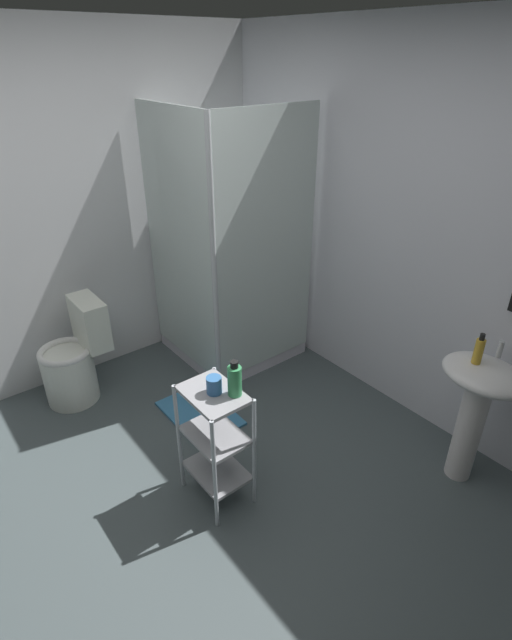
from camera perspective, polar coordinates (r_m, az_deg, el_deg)
name	(u,v)px	position (r m, az deg, el deg)	size (l,w,h in m)	color
ground_plane	(185,526)	(2.95, -8.34, -22.76)	(4.20, 4.20, 0.02)	#495456
wall_back	(423,238)	(3.29, 19.02, 9.02)	(4.20, 0.14, 2.50)	silver
wall_left	(31,224)	(3.74, -24.84, 10.22)	(0.10, 4.20, 2.50)	silver
shower_stall	(229,308)	(3.95, -3.24, 1.45)	(0.92, 0.92, 2.00)	white
pedestal_sink	(477,399)	(3.04, 24.48, -8.37)	(0.46, 0.37, 0.81)	white
sink_faucet	(500,349)	(2.99, 26.69, -3.09)	(0.03, 0.03, 0.10)	silver
toilet	(75,361)	(3.79, -20.47, -4.47)	(0.37, 0.49, 0.76)	white
storage_cart	(215,437)	(2.76, -4.79, -13.48)	(0.38, 0.28, 0.74)	silver
hand_soap_bottle	(479,350)	(2.87, 24.64, -3.26)	(0.05, 0.05, 0.18)	gold
body_wash_bottle_green	(235,380)	(2.49, -2.52, -7.05)	(0.07, 0.07, 0.20)	#3A9A5A
rinse_cup	(214,385)	(2.53, -4.93, -7.60)	(0.08, 0.08, 0.09)	#3870B2
bath_mat	(200,413)	(3.58, -6.61, -10.79)	(0.60, 0.40, 0.02)	teal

